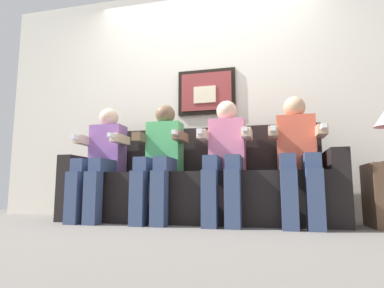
# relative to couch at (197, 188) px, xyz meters

# --- Properties ---
(ground_plane) EXTENTS (6.42, 6.42, 0.00)m
(ground_plane) POSITION_rel_couch_xyz_m (0.00, -0.33, -0.31)
(ground_plane) COLOR #66605B
(back_wall_assembly) EXTENTS (4.94, 0.10, 2.60)m
(back_wall_assembly) POSITION_rel_couch_xyz_m (0.00, 0.44, 0.99)
(back_wall_assembly) COLOR silver
(back_wall_assembly) RESTS_ON ground_plane
(couch) EXTENTS (2.54, 0.58, 0.90)m
(couch) POSITION_rel_couch_xyz_m (0.00, 0.00, 0.00)
(couch) COLOR black
(couch) RESTS_ON ground_plane
(person_leftmost) EXTENTS (0.46, 0.56, 1.11)m
(person_leftmost) POSITION_rel_couch_xyz_m (-0.90, -0.17, 0.29)
(person_leftmost) COLOR #8C59A5
(person_leftmost) RESTS_ON ground_plane
(person_left_center) EXTENTS (0.46, 0.56, 1.11)m
(person_left_center) POSITION_rel_couch_xyz_m (-0.30, -0.17, 0.29)
(person_left_center) COLOR #4CB266
(person_left_center) RESTS_ON ground_plane
(person_right_center) EXTENTS (0.46, 0.56, 1.11)m
(person_right_center) POSITION_rel_couch_xyz_m (0.30, -0.17, 0.29)
(person_right_center) COLOR pink
(person_right_center) RESTS_ON ground_plane
(person_rightmost) EXTENTS (0.46, 0.56, 1.11)m
(person_rightmost) POSITION_rel_couch_xyz_m (0.90, -0.17, 0.29)
(person_rightmost) COLOR #D8593F
(person_rightmost) RESTS_ON ground_plane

